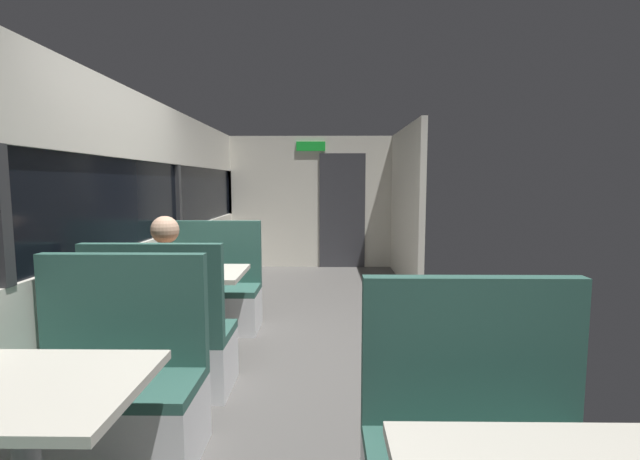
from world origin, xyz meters
TOP-DOWN VIEW (x-y plane):
  - ground_plane at (0.00, 0.00)m, footprint 3.30×9.20m
  - carriage_window_panel_left at (-1.45, 0.00)m, footprint 0.09×8.48m
  - carriage_end_bulkhead at (0.06, 4.19)m, footprint 2.90×0.11m
  - carriage_aisle_panel_right at (1.45, 3.00)m, footprint 0.08×2.40m
  - dining_table_near_window at (-0.89, -2.09)m, footprint 0.90×0.70m
  - bench_near_window_facing_entry at (-0.89, -1.39)m, footprint 0.95×0.50m
  - dining_table_mid_window at (-0.89, 0.07)m, footprint 0.90×0.70m
  - bench_mid_window_facing_end at (-0.89, -0.63)m, footprint 0.95×0.50m
  - bench_mid_window_facing_entry at (-0.89, 0.77)m, footprint 0.95×0.50m
  - seated_passenger at (-0.89, -0.56)m, footprint 0.47×0.55m

SIDE VIEW (x-z plane):
  - ground_plane at x=0.00m, z-range -0.02..0.00m
  - bench_near_window_facing_entry at x=-0.89m, z-range -0.22..0.88m
  - bench_mid_window_facing_end at x=-0.89m, z-range -0.22..0.88m
  - bench_mid_window_facing_entry at x=-0.89m, z-range -0.22..0.88m
  - seated_passenger at x=-0.89m, z-range -0.09..1.17m
  - dining_table_near_window at x=-0.89m, z-range 0.27..1.01m
  - dining_table_mid_window at x=-0.89m, z-range 0.27..1.01m
  - carriage_window_panel_left at x=-1.45m, z-range -0.04..2.26m
  - carriage_end_bulkhead at x=0.06m, z-range -0.01..2.29m
  - carriage_aisle_panel_right at x=1.45m, z-range 0.00..2.30m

